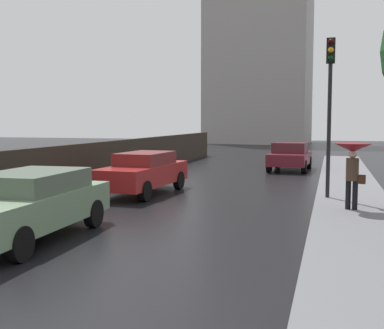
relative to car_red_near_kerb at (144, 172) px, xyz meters
name	(u,v)px	position (x,y,z in m)	size (l,w,h in m)	color
car_red_near_kerb	(144,172)	(0.00, 0.00, 0.00)	(1.91, 4.61, 1.42)	maroon
car_green_mid_road	(27,203)	(0.04, -6.84, 0.01)	(1.98, 4.58, 1.43)	slate
car_maroon_behind_camera	(290,156)	(4.20, 9.50, -0.01)	(2.03, 3.97, 1.42)	maroon
pedestrian_with_umbrella_near	(353,157)	(6.75, -2.08, 0.80)	(1.01, 1.01, 1.78)	black
traffic_light	(330,89)	(6.12, -0.08, 2.71)	(0.26, 0.39, 4.86)	black
distant_tower	(259,54)	(-1.80, 40.35, 9.21)	(11.43, 9.19, 19.93)	#9E9993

